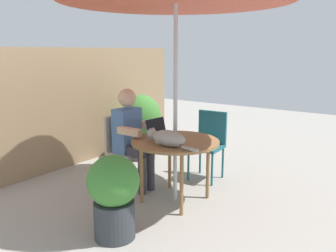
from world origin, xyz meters
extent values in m
plane|color=gray|center=(0.00, 0.00, 0.00)|extent=(14.00, 14.00, 0.00)
cube|color=#937756|center=(0.00, 2.01, 0.87)|extent=(4.87, 0.08, 1.73)
cylinder|color=olive|center=(0.00, 0.00, 0.70)|extent=(0.98, 0.98, 0.03)
cylinder|color=olive|center=(0.27, 0.27, 0.34)|extent=(0.04, 0.04, 0.68)
cylinder|color=olive|center=(-0.27, 0.27, 0.34)|extent=(0.04, 0.04, 0.68)
cylinder|color=olive|center=(-0.27, -0.27, 0.34)|extent=(0.04, 0.04, 0.68)
cylinder|color=olive|center=(0.27, -0.27, 0.34)|extent=(0.04, 0.04, 0.68)
cylinder|color=#B7B7BC|center=(0.00, 0.00, 1.16)|extent=(0.04, 0.04, 2.32)
cube|color=#B2A899|center=(0.00, 0.72, 0.44)|extent=(0.40, 0.40, 0.04)
cube|color=#B2A899|center=(0.00, 0.90, 0.68)|extent=(0.40, 0.04, 0.44)
cylinder|color=#B2A899|center=(0.17, 0.89, 0.21)|extent=(0.03, 0.03, 0.43)
cylinder|color=#B2A899|center=(-0.17, 0.89, 0.21)|extent=(0.03, 0.03, 0.43)
cylinder|color=#B2A899|center=(-0.17, 0.55, 0.21)|extent=(0.03, 0.03, 0.43)
cylinder|color=#B2A899|center=(0.17, 0.55, 0.21)|extent=(0.03, 0.03, 0.43)
cube|color=#1E606B|center=(0.80, 0.06, 0.44)|extent=(0.43, 0.43, 0.04)
cube|color=#1E606B|center=(0.98, 0.07, 0.68)|extent=(0.06, 0.40, 0.44)
cylinder|color=#1E606B|center=(0.98, -0.10, 0.21)|extent=(0.03, 0.03, 0.43)
cylinder|color=#1E606B|center=(0.95, 0.24, 0.21)|extent=(0.03, 0.03, 0.43)
cylinder|color=#1E606B|center=(0.61, 0.22, 0.21)|extent=(0.03, 0.03, 0.43)
cylinder|color=#1E606B|center=(0.64, -0.12, 0.21)|extent=(0.03, 0.03, 0.43)
cube|color=#4C72A5|center=(0.00, 0.72, 0.73)|extent=(0.34, 0.20, 0.54)
sphere|color=#DBAD89|center=(0.00, 0.71, 1.13)|extent=(0.22, 0.22, 0.22)
cube|color=#383842|center=(-0.08, 0.57, 0.51)|extent=(0.12, 0.30, 0.12)
cylinder|color=#383842|center=(-0.08, 0.42, 0.23)|extent=(0.10, 0.10, 0.46)
cube|color=#383842|center=(0.08, 0.57, 0.51)|extent=(0.12, 0.30, 0.12)
cylinder|color=#383842|center=(0.08, 0.42, 0.23)|extent=(0.10, 0.10, 0.46)
cube|color=#DBAD89|center=(-0.20, 0.50, 0.78)|extent=(0.08, 0.32, 0.08)
cube|color=#DBAD89|center=(0.20, 0.50, 0.78)|extent=(0.08, 0.32, 0.08)
cube|color=gray|center=(0.00, 0.17, 0.72)|extent=(0.31, 0.24, 0.02)
cube|color=black|center=(0.00, 0.27, 0.83)|extent=(0.30, 0.08, 0.20)
cube|color=gray|center=(0.00, 0.28, 0.83)|extent=(0.30, 0.08, 0.20)
ellipsoid|color=gray|center=(-0.24, -0.09, 0.80)|extent=(0.19, 0.40, 0.17)
sphere|color=gray|center=(-0.24, 0.14, 0.82)|extent=(0.11, 0.11, 0.11)
ellipsoid|color=white|center=(-0.24, 0.02, 0.76)|extent=(0.12, 0.12, 0.09)
cylinder|color=gray|center=(-0.28, -0.37, 0.74)|extent=(0.04, 0.18, 0.04)
cone|color=gray|center=(-0.21, 0.14, 0.87)|extent=(0.04, 0.04, 0.03)
cone|color=gray|center=(-0.27, 0.14, 0.87)|extent=(0.04, 0.04, 0.03)
cylinder|color=#33383D|center=(-1.00, -0.02, 0.17)|extent=(0.38, 0.38, 0.35)
ellipsoid|color=#3D7F33|center=(-1.00, -0.02, 0.55)|extent=(0.47, 0.47, 0.47)
cylinder|color=#595654|center=(1.01, 1.33, 0.16)|extent=(0.40, 0.40, 0.33)
ellipsoid|color=#3D7F33|center=(1.01, 1.33, 0.65)|extent=(0.60, 0.60, 0.75)
cylinder|color=#595654|center=(1.26, 1.92, 0.11)|extent=(0.40, 0.40, 0.22)
ellipsoid|color=#4C8C38|center=(1.26, 1.92, 0.46)|extent=(0.61, 0.61, 0.55)
camera|label=1|loc=(-3.10, -2.16, 1.68)|focal=37.53mm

